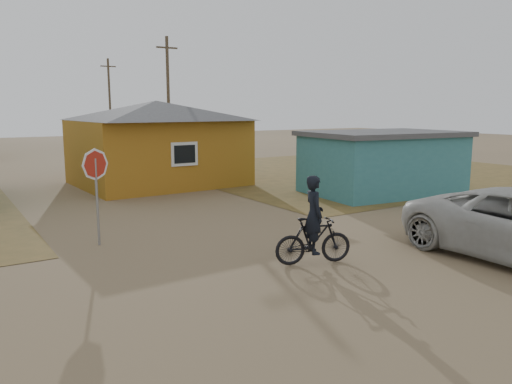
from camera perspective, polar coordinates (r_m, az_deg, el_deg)
ground at (r=10.90m, az=4.33°, el=-9.43°), size 120.00×120.00×0.00m
grass_ne at (r=29.53m, az=10.90°, el=2.49°), size 20.00×18.00×0.00m
house_yellow at (r=23.92m, az=-11.24°, el=5.67°), size 7.72×6.76×3.90m
shed_turquoise at (r=21.66m, az=14.19°, el=3.34°), size 6.71×4.93×2.60m
house_beige_east at (r=50.90m, az=-14.17°, el=7.35°), size 6.95×6.05×3.60m
utility_pole_near at (r=32.80m, az=-9.98°, el=10.44°), size 1.40×0.20×8.00m
utility_pole_far at (r=48.22m, az=-16.36°, el=9.86°), size 1.40×0.20×8.00m
stop_sign at (r=13.43m, az=-17.85°, el=1.90°), size 0.83×0.08×2.54m
cyclist at (r=11.50m, az=6.59°, el=-4.56°), size 1.89×1.07×2.05m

